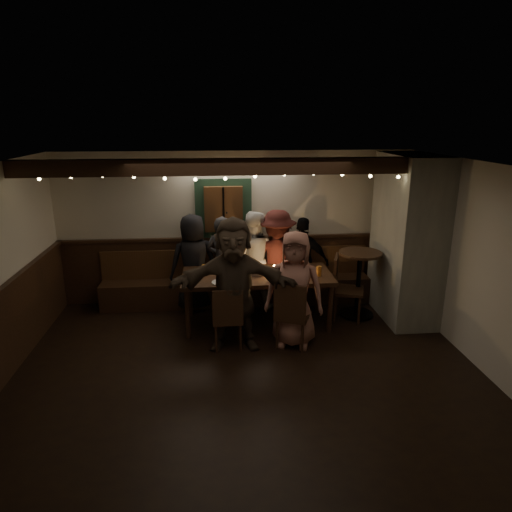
{
  "coord_description": "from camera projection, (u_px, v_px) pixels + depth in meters",
  "views": [
    {
      "loc": [
        -0.37,
        -5.17,
        3.12
      ],
      "look_at": [
        0.27,
        1.6,
        1.05
      ],
      "focal_mm": 32.0,
      "sensor_mm": 36.0,
      "label": 1
    }
  ],
  "objects": [
    {
      "name": "person_b",
      "position": [
        223.0,
        263.0,
        7.6
      ],
      "size": [
        0.68,
        0.56,
        1.59
      ],
      "primitive_type": "imported",
      "rotation": [
        0.0,
        0.0,
        2.77
      ],
      "color": "#29292C",
      "rests_on": "ground"
    },
    {
      "name": "high_top",
      "position": [
        359.0,
        276.0,
        7.33
      ],
      "size": [
        0.68,
        0.68,
        1.08
      ],
      "color": "black",
      "rests_on": "ground"
    },
    {
      "name": "person_g",
      "position": [
        294.0,
        289.0,
        6.33
      ],
      "size": [
        0.92,
        0.72,
        1.66
      ],
      "primitive_type": "imported",
      "rotation": [
        0.0,
        0.0,
        -0.26
      ],
      "color": "#A66B5B",
      "rests_on": "ground"
    },
    {
      "name": "person_a",
      "position": [
        194.0,
        262.0,
        7.58
      ],
      "size": [
        0.91,
        0.71,
        1.63
      ],
      "primitive_type": "imported",
      "rotation": [
        0.0,
        0.0,
        3.42
      ],
      "color": "black",
      "rests_on": "ground"
    },
    {
      "name": "person_c",
      "position": [
        253.0,
        259.0,
        7.69
      ],
      "size": [
        0.93,
        0.79,
        1.66
      ],
      "primitive_type": "imported",
      "rotation": [
        0.0,
        0.0,
        2.91
      ],
      "color": "silver",
      "rests_on": "ground"
    },
    {
      "name": "person_f",
      "position": [
        234.0,
        284.0,
        6.23
      ],
      "size": [
        1.76,
        0.63,
        1.87
      ],
      "primitive_type": "imported",
      "rotation": [
        0.0,
        0.0,
        -0.05
      ],
      "color": "#3F3125",
      "rests_on": "ground"
    },
    {
      "name": "person_d",
      "position": [
        277.0,
        259.0,
        7.65
      ],
      "size": [
        1.22,
        0.9,
        1.68
      ],
      "primitive_type": "imported",
      "rotation": [
        0.0,
        0.0,
        2.86
      ],
      "color": "#3C1614",
      "rests_on": "ground"
    },
    {
      "name": "dining_table",
      "position": [
        257.0,
        279.0,
        7.01
      ],
      "size": [
        2.29,
        0.98,
        0.99
      ],
      "color": "black",
      "rests_on": "ground"
    },
    {
      "name": "room",
      "position": [
        308.0,
        256.0,
        7.0
      ],
      "size": [
        6.02,
        5.01,
        2.62
      ],
      "color": "black",
      "rests_on": "ground"
    },
    {
      "name": "chair_near_left",
      "position": [
        228.0,
        315.0,
        6.26
      ],
      "size": [
        0.42,
        0.42,
        0.92
      ],
      "color": "black",
      "rests_on": "ground"
    },
    {
      "name": "chair_end",
      "position": [
        342.0,
        284.0,
        7.25
      ],
      "size": [
        0.6,
        0.6,
        1.04
      ],
      "color": "black",
      "rests_on": "ground"
    },
    {
      "name": "person_e",
      "position": [
        303.0,
        261.0,
        7.8
      ],
      "size": [
        0.97,
        0.7,
        1.53
      ],
      "primitive_type": "imported",
      "rotation": [
        0.0,
        0.0,
        2.73
      ],
      "color": "black",
      "rests_on": "ground"
    },
    {
      "name": "chair_near_right",
      "position": [
        292.0,
        312.0,
        6.28
      ],
      "size": [
        0.59,
        0.59,
        0.99
      ],
      "color": "black",
      "rests_on": "ground"
    }
  ]
}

